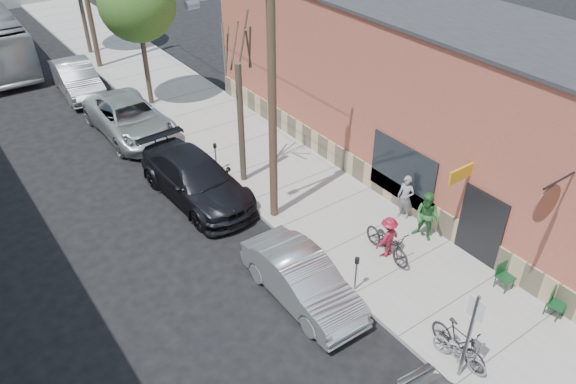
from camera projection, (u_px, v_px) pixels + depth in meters
ground at (298, 327)px, 16.07m from camera, size 120.00×120.00×0.00m
sidewalk at (229, 135)px, 25.48m from camera, size 4.50×58.00×0.15m
cafe_building at (407, 88)px, 21.92m from camera, size 6.60×20.20×6.61m
sign_post at (470, 330)px, 13.60m from camera, size 0.07×0.45×2.80m
parking_meter_near at (356, 269)px, 16.69m from camera, size 0.14×0.14×1.24m
parking_meter_far at (215, 153)px, 22.38m from camera, size 0.14×0.14×1.24m
utility_pole_near at (270, 78)px, 17.39m from camera, size 3.57×0.28×10.00m
tree_bare at (241, 125)px, 20.97m from camera, size 0.24×0.24×4.81m
tree_leafy_mid at (137, 4)px, 25.45m from camera, size 3.51×3.51×6.67m
patio_chair_a at (506, 277)px, 16.96m from camera, size 0.53×0.53×0.88m
patio_chair_b at (557, 304)px, 16.01m from camera, size 0.62×0.62×0.88m
patron_grey at (406, 197)px, 19.79m from camera, size 0.56×0.70×1.67m
patron_green at (427, 217)px, 18.73m from camera, size 0.90×1.03×1.80m
cyclist at (388, 237)px, 18.08m from camera, size 0.98×0.60×1.47m
cyclist_bike at (387, 242)px, 18.19m from camera, size 0.87×2.11×1.08m
parked_bike_a at (459, 342)px, 14.74m from camera, size 0.57×1.86×1.11m
parked_bike_b at (460, 352)px, 14.64m from camera, size 0.80×1.65×0.83m
car_1 at (302, 280)px, 16.62m from camera, size 1.62×4.57×1.50m
car_2 at (196, 179)px, 21.05m from camera, size 2.63×5.86×1.67m
car_3 at (130, 118)px, 25.29m from camera, size 2.72×5.84×1.62m
car_4 at (77, 79)px, 29.03m from camera, size 2.03×5.09×1.65m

